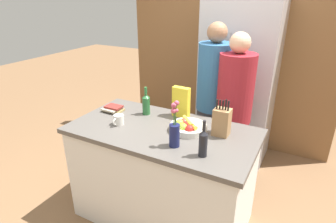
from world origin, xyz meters
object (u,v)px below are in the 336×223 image
object	(u,v)px
flower_vase	(174,130)
person_in_blue	(234,108)
bottle_vinegar	(203,142)
bottle_oil	(146,104)
person_at_sink	(213,96)
knife_block	(222,122)
book_stack	(113,109)
coffee_mug	(119,120)
fruit_bowl	(187,127)
cereal_box	(181,102)
refrigerator	(238,83)

from	to	relation	value
flower_vase	person_in_blue	world-z (taller)	person_in_blue
person_in_blue	flower_vase	bearing A→B (deg)	-79.00
bottle_vinegar	bottle_oil	bearing A→B (deg)	149.39
bottle_oil	person_at_sink	world-z (taller)	person_at_sink
knife_block	bottle_vinegar	bearing A→B (deg)	-91.88
book_stack	person_in_blue	distance (m)	1.17
flower_vase	person_in_blue	bearing A→B (deg)	78.57
coffee_mug	book_stack	distance (m)	0.32
flower_vase	bottle_oil	distance (m)	0.64
coffee_mug	person_in_blue	size ratio (longest dim) A/B	0.07
fruit_bowl	bottle_oil	world-z (taller)	bottle_oil
coffee_mug	bottle_vinegar	xyz separation A→B (m)	(0.82, -0.13, 0.06)
fruit_bowl	book_stack	distance (m)	0.80
knife_block	coffee_mug	xyz separation A→B (m)	(-0.83, -0.23, -0.07)
knife_block	cereal_box	distance (m)	0.47
refrigerator	book_stack	distance (m)	1.57
person_in_blue	fruit_bowl	bearing A→B (deg)	-84.92
fruit_bowl	coffee_mug	distance (m)	0.59
fruit_bowl	person_at_sink	distance (m)	0.77
fruit_bowl	bottle_oil	distance (m)	0.50
cereal_box	person_at_sink	distance (m)	0.55
knife_block	cereal_box	size ratio (longest dim) A/B	1.10
knife_block	book_stack	xyz separation A→B (m)	(-1.06, -0.02, -0.09)
bottle_vinegar	knife_block	bearing A→B (deg)	88.12
fruit_bowl	coffee_mug	bearing A→B (deg)	-163.42
book_stack	bottle_vinegar	distance (m)	1.11
coffee_mug	knife_block	bearing A→B (deg)	15.68
knife_block	book_stack	distance (m)	1.07
refrigerator	bottle_oil	size ratio (longest dim) A/B	7.26
cereal_box	bottle_oil	world-z (taller)	cereal_box
coffee_mug	bottle_oil	size ratio (longest dim) A/B	0.46
bottle_oil	bottle_vinegar	xyz separation A→B (m)	(0.73, -0.43, 0.00)
refrigerator	person_in_blue	world-z (taller)	refrigerator
flower_vase	person_at_sink	distance (m)	1.04
coffee_mug	fruit_bowl	bearing A→B (deg)	16.58
cereal_box	person_in_blue	world-z (taller)	person_in_blue
flower_vase	person_in_blue	xyz separation A→B (m)	(0.19, 0.92, -0.12)
bottle_vinegar	book_stack	bearing A→B (deg)	161.89
cereal_box	person_in_blue	xyz separation A→B (m)	(0.38, 0.41, -0.13)
flower_vase	bottle_oil	size ratio (longest dim) A/B	1.36
person_at_sink	person_in_blue	xyz separation A→B (m)	(0.26, -0.12, -0.04)
knife_block	bottle_vinegar	distance (m)	0.36
cereal_box	fruit_bowl	bearing A→B (deg)	-54.03
book_stack	person_at_sink	distance (m)	1.04
refrigerator	bottle_vinegar	world-z (taller)	refrigerator
refrigerator	flower_vase	bearing A→B (deg)	-91.13
refrigerator	bottle_vinegar	distance (m)	1.68
fruit_bowl	flower_vase	distance (m)	0.29
knife_block	person_at_sink	distance (m)	0.78
fruit_bowl	bottle_vinegar	world-z (taller)	bottle_vinegar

